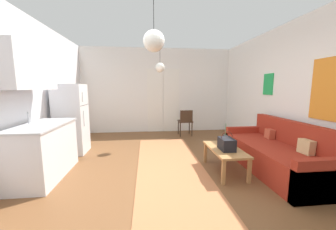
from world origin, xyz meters
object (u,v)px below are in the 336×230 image
at_px(bamboo_vase, 225,140).
at_px(accent_chair, 185,121).
at_px(refrigerator, 72,119).
at_px(handbag, 227,144).
at_px(coffee_table, 225,151).
at_px(couch, 278,155).
at_px(pendant_lamp_near, 154,41).
at_px(pendant_lamp_far, 160,67).

height_order(bamboo_vase, accent_chair, bamboo_vase).
distance_m(refrigerator, accent_chair, 3.13).
xyz_separation_m(bamboo_vase, handbag, (-0.10, -0.30, 0.01)).
xyz_separation_m(coffee_table, accent_chair, (-0.17, 2.60, 0.11)).
relative_size(couch, pendant_lamp_near, 2.54).
bearing_deg(couch, coffee_table, 176.80).
height_order(handbag, pendant_lamp_far, pendant_lamp_far).
relative_size(coffee_table, accent_chair, 1.22).
height_order(handbag, refrigerator, refrigerator).
height_order(couch, bamboo_vase, couch).
distance_m(handbag, accent_chair, 2.69).
distance_m(accent_chair, pendant_lamp_far, 1.89).
xyz_separation_m(refrigerator, pendant_lamp_far, (2.03, 0.47, 1.20)).
bearing_deg(handbag, refrigerator, 154.55).
bearing_deg(accent_chair, bamboo_vase, 95.58).
height_order(coffee_table, pendant_lamp_near, pendant_lamp_near).
xyz_separation_m(bamboo_vase, accent_chair, (-0.26, 2.38, -0.04)).
distance_m(coffee_table, handbag, 0.18).
bearing_deg(bamboo_vase, refrigerator, 159.99).
xyz_separation_m(bamboo_vase, pendant_lamp_far, (-1.09, 1.61, 1.46)).
bearing_deg(pendant_lamp_far, accent_chair, 42.92).
bearing_deg(coffee_table, bamboo_vase, 67.63).
bearing_deg(pendant_lamp_near, handbag, 20.58).
bearing_deg(couch, accent_chair, 113.09).
height_order(coffee_table, handbag, handbag).
bearing_deg(pendant_lamp_far, refrigerator, -166.81).
xyz_separation_m(accent_chair, pendant_lamp_far, (-0.83, -0.77, 1.51)).
relative_size(couch, refrigerator, 1.35).
xyz_separation_m(handbag, refrigerator, (-3.01, 1.43, 0.25)).
bearing_deg(couch, pendant_lamp_far, 136.26).
relative_size(couch, handbag, 6.47).
xyz_separation_m(couch, pendant_lamp_near, (-2.21, -0.50, 1.78)).
distance_m(coffee_table, accent_chair, 2.61).
height_order(refrigerator, pendant_lamp_near, pendant_lamp_near).
xyz_separation_m(bamboo_vase, pendant_lamp_near, (-1.34, -0.76, 1.55)).
bearing_deg(coffee_table, refrigerator, 155.98).
bearing_deg(pendant_lamp_far, pendant_lamp_near, -95.98).
bearing_deg(handbag, couch, 1.84).
relative_size(pendant_lamp_near, pendant_lamp_far, 0.93).
bearing_deg(coffee_table, pendant_lamp_near, -156.29).
bearing_deg(pendant_lamp_far, handbag, -62.66).
bearing_deg(handbag, pendant_lamp_far, 117.34).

